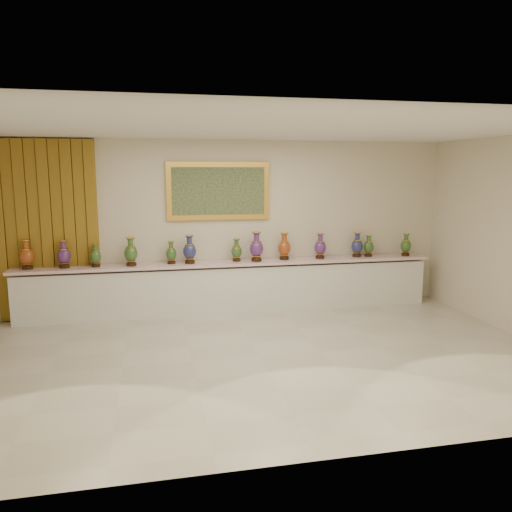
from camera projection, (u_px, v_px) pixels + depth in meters
The scene contains 17 objects.
ground at pixel (259, 357), 6.70m from camera, with size 8.00×8.00×0.00m, color beige.
room at pixel (76, 224), 8.26m from camera, with size 8.00×8.00×8.00m.
counter at pixel (232, 287), 8.81m from camera, with size 7.28×0.48×0.90m.
vase_0 at pixel (27, 256), 8.03m from camera, with size 0.28×0.28×0.48m.
vase_1 at pixel (64, 256), 8.13m from camera, with size 0.23×0.23×0.46m.
vase_2 at pixel (96, 256), 8.23m from camera, with size 0.22×0.22×0.39m.
vase_3 at pixel (131, 253), 8.31m from camera, with size 0.28×0.28×0.48m.
vase_4 at pixel (171, 254), 8.51m from camera, with size 0.18×0.18×0.39m.
vase_5 at pixel (190, 251), 8.53m from camera, with size 0.28×0.28×0.49m.
vase_6 at pixel (237, 251), 8.74m from camera, with size 0.24×0.24×0.40m.
vase_7 at pixel (257, 248), 8.74m from camera, with size 0.27×0.27×0.52m.
vase_8 at pixel (284, 248), 8.91m from camera, with size 0.26×0.26×0.48m.
vase_9 at pixel (320, 247), 9.02m from camera, with size 0.23×0.23×0.46m.
vase_10 at pixel (357, 246), 9.20m from camera, with size 0.22×0.22×0.45m.
vase_11 at pixel (369, 247), 9.24m from camera, with size 0.22×0.22×0.40m.
vase_12 at pixel (406, 246), 9.32m from camera, with size 0.21×0.21×0.42m.
label_card at pixel (152, 266), 8.33m from camera, with size 0.10×0.06×0.00m, color white.
Camera 1 is at (-1.35, -6.23, 2.45)m, focal length 35.00 mm.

